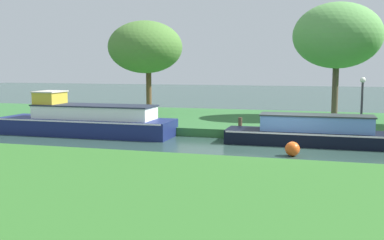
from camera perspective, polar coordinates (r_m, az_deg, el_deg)
name	(u,v)px	position (r m, az deg, el deg)	size (l,w,h in m)	color
ground_plane	(281,149)	(18.82, 11.21, -3.55)	(120.00, 120.00, 0.00)	#2C473F
riverbank_far	(292,123)	(25.70, 12.48, -0.37)	(72.00, 10.00, 0.40)	#326B34
riverbank_near	(247,212)	(10.08, 7.00, -11.41)	(72.00, 10.00, 0.40)	#326D29
navy_barge	(87,121)	(22.64, -13.13, -0.10)	(8.73, 2.26, 2.11)	navy
black_narrowboat	(316,133)	(19.87, 15.30, -1.54)	(7.46, 1.68, 1.31)	black
willow_tree_left	(145,47)	(28.58, -5.90, 9.10)	(4.61, 4.62, 5.73)	brown
willow_tree_centre	(337,36)	(26.92, 17.83, 10.07)	(4.92, 4.61, 6.47)	brown
lamp_post	(362,97)	(21.53, 20.64, 2.74)	(0.24, 0.24, 2.45)	#333338
mooring_post_near	(240,123)	(21.24, 6.09, -0.43)	(0.18, 0.18, 0.56)	#493829
channel_buoy	(292,149)	(17.28, 12.53, -3.58)	(0.55, 0.55, 0.55)	#E55919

